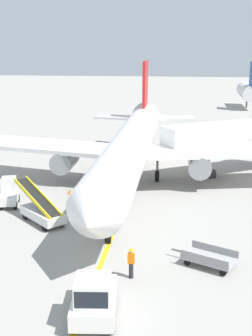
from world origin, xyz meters
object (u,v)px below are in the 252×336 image
Objects in this scene: pushback_tug at (94,298)px; belt_loader_forward_hold at (42,211)px; safety_cone_nose_right at (70,192)px; airliner at (131,147)px; jet_bridge at (235,136)px; baggage_cart_loaded at (209,258)px; baggage_tug_near_wing at (9,193)px; ground_crew_marshaller at (131,262)px.

pushback_tug is 0.84× the size of belt_loader_forward_hold.
safety_cone_nose_right is (-5.23, 16.92, -0.77)m from pushback_tug.
airliner is 7.83× the size of belt_loader_forward_hold.
belt_loader_forward_hold is 6.13m from safety_cone_nose_right.
jet_bridge is 26.79m from pushback_tug.
baggage_tug_near_wing is at bearing 150.51° from baggage_cart_loaded.
ground_crew_marshaller is (1.78, -16.22, -2.51)m from airliner.
pushback_tug is at bearing -56.50° from baggage_tug_near_wing.
baggage_tug_near_wing is 16.78m from baggage_cart_loaded.
safety_cone_nose_right is at bearing -146.40° from airliner.
jet_bridge reaches higher than belt_loader_forward_hold.
airliner is 10.63m from jet_bridge.
pushback_tug is 8.56× the size of safety_cone_nose_right.
belt_loader_forward_hold is 1.21× the size of baggage_cart_loaded.
pushback_tug is at bearing -109.22° from jet_bridge.
airliner reaches higher than ground_crew_marshaller.
safety_cone_nose_right is (-14.01, -8.26, -3.32)m from jet_bridge.
baggage_cart_loaded is at bearing -25.03° from belt_loader_forward_hold.
safety_cone_nose_right is (-6.48, 13.10, -0.69)m from ground_crew_marshaller.
pushback_tug is 4.02m from ground_crew_marshaller.
ground_crew_marshaller is (-4.14, -1.83, 0.44)m from baggage_cart_loaded.
jet_bridge is 4.65× the size of baggage_tug_near_wing.
pushback_tug is 17.73m from safety_cone_nose_right.
airliner is 20.19m from pushback_tug.
jet_bridge reaches higher than baggage_cart_loaded.
pushback_tug reaches higher than ground_crew_marshaller.
baggage_tug_near_wing is 4.67m from belt_loader_forward_hold.
airliner is 15.84m from baggage_cart_loaded.
jet_bridge is 16.60m from safety_cone_nose_right.
airliner is 20.72× the size of ground_crew_marshaller.
baggage_cart_loaded is 4.55m from ground_crew_marshaller.
ground_crew_marshaller is at bearing 71.85° from pushback_tug.
baggage_cart_loaded is (5.39, 5.65, -0.53)m from pushback_tug.
baggage_tug_near_wing is 6.00× the size of safety_cone_nose_right.
ground_crew_marshaller is at bearing -156.16° from baggage_cart_loaded.
jet_bridge is at bearing 70.78° from pushback_tug.
belt_loader_forward_hold is at bearing 117.77° from pushback_tug.
jet_bridge is at bearing 30.53° from safety_cone_nose_right.
pushback_tug is 7.83m from baggage_cart_loaded.
pushback_tug is 16.68m from baggage_tug_near_wing.
baggage_tug_near_wing is 14.53m from ground_crew_marshaller.
pushback_tug reaches higher than baggage_tug_near_wing.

